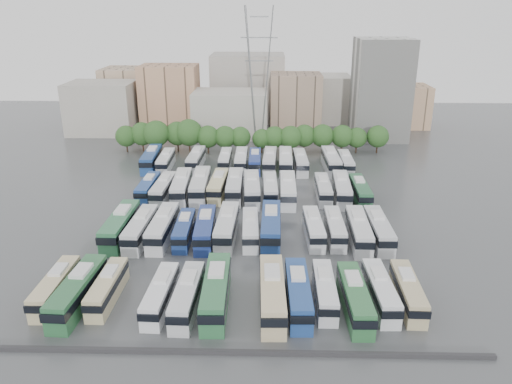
{
  "coord_description": "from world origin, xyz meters",
  "views": [
    {
      "loc": [
        4.54,
        -75.36,
        34.01
      ],
      "look_at": [
        2.38,
        6.88,
        3.0
      ],
      "focal_mm": 35.0,
      "sensor_mm": 36.0,
      "label": 1
    }
  ],
  "objects_px": {
    "bus_r3_s8": "(270,161)",
    "bus_r3_s6": "(241,160)",
    "bus_r2_s5": "(218,185)",
    "bus_r2_s12": "(342,189)",
    "bus_r2_s9": "(288,189)",
    "bus_r3_s3": "(196,159)",
    "bus_r0_s0": "(56,287)",
    "bus_r1_s5": "(205,228)",
    "bus_r0_s12": "(380,291)",
    "bus_r3_s13": "(346,162)",
    "bus_r3_s0": "(151,159)",
    "bus_r0_s2": "(107,287)",
    "bus_r2_s1": "(148,187)",
    "bus_r2_s11": "(323,189)",
    "bus_r0_s11": "(355,297)",
    "bus_r2_s3": "(181,186)",
    "bus_r2_s4": "(200,185)",
    "bus_r1_s4": "(184,229)",
    "bus_r3_s1": "(166,161)",
    "bus_r1_s6": "(227,226)",
    "bus_r0_s9": "(298,293)",
    "bus_r0_s6": "(216,291)",
    "bus_r2_s7": "(252,189)",
    "bus_r1_s7": "(250,229)",
    "bus_r0_s1": "(78,291)",
    "bus_r2_s2": "(163,189)",
    "bus_r1_s13": "(379,229)",
    "bus_r1_s3": "(163,227)",
    "bus_r0_s13": "(408,291)",
    "bus_r1_s10": "(314,228)",
    "bus_r3_s12": "(331,161)",
    "bus_r1_s2": "(141,228)",
    "bus_r3_s5": "(225,159)",
    "bus_r1_s1": "(120,225)",
    "electricity_pylon": "(259,71)",
    "bus_r0_s4": "(160,294)",
    "bus_r1_s12": "(359,230)",
    "bus_r0_s5": "(187,295)",
    "bus_r2_s6": "(235,186)",
    "bus_r3_s10": "(300,162)",
    "bus_r0_s10": "(325,290)",
    "bus_r1_s8": "(271,226)",
    "apartment_tower": "(381,89)",
    "bus_r3_s7": "(255,161)",
    "bus_r2_s8": "(270,188)",
    "bus_r3_s9": "(286,161)"
  },
  "relations": [
    {
      "from": "bus_r0_s5",
      "to": "bus_r2_s7",
      "type": "relative_size",
      "value": 0.88
    },
    {
      "from": "bus_r1_s13",
      "to": "bus_r1_s3",
      "type": "bearing_deg",
      "value": 179.89
    },
    {
      "from": "bus_r0_s12",
      "to": "bus_r0_s2",
      "type": "bearing_deg",
      "value": 178.39
    },
    {
      "from": "bus_r1_s4",
      "to": "bus_r3_s1",
      "type": "relative_size",
      "value": 0.94
    },
    {
      "from": "bus_r2_s7",
      "to": "bus_r1_s7",
      "type": "bearing_deg",
      "value": -91.8
    },
    {
      "from": "bus_r3_s1",
      "to": "bus_r2_s6",
      "type": "bearing_deg",
      "value": -46.35
    },
    {
      "from": "apartment_tower",
      "to": "bus_r2_s3",
      "type": "height_order",
      "value": "apartment_tower"
    },
    {
      "from": "bus_r2_s11",
      "to": "bus_r3_s10",
      "type": "bearing_deg",
      "value": 101.4
    },
    {
      "from": "bus_r0_s0",
      "to": "bus_r1_s5",
      "type": "distance_m",
      "value": 23.51
    },
    {
      "from": "bus_r1_s4",
      "to": "bus_r0_s6",
      "type": "bearing_deg",
      "value": -70.64
    },
    {
      "from": "bus_r1_s5",
      "to": "bus_r3_s0",
      "type": "xyz_separation_m",
      "value": [
        -16.35,
        36.06,
        0.14
      ]
    },
    {
      "from": "bus_r0_s4",
      "to": "bus_r1_s13",
      "type": "xyz_separation_m",
      "value": [
        29.6,
        18.53,
        0.21
      ]
    },
    {
      "from": "bus_r0_s6",
      "to": "bus_r1_s2",
      "type": "relative_size",
      "value": 1.07
    },
    {
      "from": "bus_r0_s12",
      "to": "bus_r3_s13",
      "type": "distance_m",
      "value": 52.23
    },
    {
      "from": "electricity_pylon",
      "to": "bus_r1_s2",
      "type": "bearing_deg",
      "value": -106.7
    },
    {
      "from": "bus_r3_s5",
      "to": "bus_r2_s11",
      "type": "bearing_deg",
      "value": -43.58
    },
    {
      "from": "bus_r2_s3",
      "to": "bus_r2_s4",
      "type": "xyz_separation_m",
      "value": [
        3.48,
        0.55,
        0.06
      ]
    },
    {
      "from": "bus_r1_s12",
      "to": "bus_r3_s6",
      "type": "xyz_separation_m",
      "value": [
        -19.85,
        36.38,
        -0.12
      ]
    },
    {
      "from": "bus_r0_s12",
      "to": "bus_r3_s9",
      "type": "bearing_deg",
      "value": 99.19
    },
    {
      "from": "bus_r2_s2",
      "to": "bus_r2_s11",
      "type": "distance_m",
      "value": 29.8
    },
    {
      "from": "bus_r3_s7",
      "to": "bus_r1_s2",
      "type": "bearing_deg",
      "value": -115.29
    },
    {
      "from": "bus_r2_s5",
      "to": "bus_r3_s12",
      "type": "xyz_separation_m",
      "value": [
        23.12,
        16.0,
        0.15
      ]
    },
    {
      "from": "bus_r3_s8",
      "to": "bus_r3_s10",
      "type": "height_order",
      "value": "bus_r3_s8"
    },
    {
      "from": "bus_r2_s9",
      "to": "bus_r3_s3",
      "type": "relative_size",
      "value": 1.07
    },
    {
      "from": "bus_r2_s5",
      "to": "bus_r2_s12",
      "type": "bearing_deg",
      "value": -1.22
    },
    {
      "from": "bus_r2_s5",
      "to": "bus_r3_s1",
      "type": "distance_m",
      "value": 20.64
    },
    {
      "from": "bus_r3_s8",
      "to": "bus_r3_s6",
      "type": "bearing_deg",
      "value": 175.35
    },
    {
      "from": "bus_r2_s11",
      "to": "bus_r3_s12",
      "type": "distance_m",
      "value": 17.43
    },
    {
      "from": "bus_r0_s11",
      "to": "bus_r2_s12",
      "type": "xyz_separation_m",
      "value": [
        3.39,
        36.55,
        0.13
      ]
    },
    {
      "from": "bus_r2_s12",
      "to": "bus_r0_s2",
      "type": "bearing_deg",
      "value": -130.68
    },
    {
      "from": "bus_r1_s1",
      "to": "bus_r2_s11",
      "type": "distance_m",
      "value": 37.51
    },
    {
      "from": "bus_r1_s8",
      "to": "bus_r1_s10",
      "type": "relative_size",
      "value": 1.18
    },
    {
      "from": "bus_r3_s5",
      "to": "bus_r3_s12",
      "type": "relative_size",
      "value": 0.83
    },
    {
      "from": "bus_r1_s10",
      "to": "bus_r3_s0",
      "type": "xyz_separation_m",
      "value": [
        -33.0,
        35.09,
        0.28
      ]
    },
    {
      "from": "bus_r2_s11",
      "to": "bus_r1_s1",
      "type": "bearing_deg",
      "value": -151.34
    },
    {
      "from": "bus_r3_s10",
      "to": "bus_r2_s6",
      "type": "bearing_deg",
      "value": -130.87
    },
    {
      "from": "bus_r3_s10",
      "to": "bus_r3_s7",
      "type": "bearing_deg",
      "value": 175.07
    },
    {
      "from": "bus_r1_s10",
      "to": "electricity_pylon",
      "type": "bearing_deg",
      "value": 97.77
    },
    {
      "from": "bus_r3_s0",
      "to": "bus_r0_s2",
      "type": "bearing_deg",
      "value": -85.38
    },
    {
      "from": "bus_r2_s9",
      "to": "bus_r3_s6",
      "type": "xyz_separation_m",
      "value": [
        -9.67,
        19.07,
        -0.19
      ]
    },
    {
      "from": "bus_r0_s1",
      "to": "bus_r2_s9",
      "type": "height_order",
      "value": "bus_r2_s9"
    },
    {
      "from": "bus_r0_s13",
      "to": "bus_r0_s10",
      "type": "bearing_deg",
      "value": -178.4
    },
    {
      "from": "bus_r0_s9",
      "to": "bus_r0_s13",
      "type": "distance_m",
      "value": 13.27
    },
    {
      "from": "bus_r1_s6",
      "to": "bus_r2_s7",
      "type": "height_order",
      "value": "bus_r2_s7"
    },
    {
      "from": "bus_r0_s11",
      "to": "bus_r3_s6",
      "type": "relative_size",
      "value": 1.02
    },
    {
      "from": "bus_r0_s10",
      "to": "bus_r2_s7",
      "type": "xyz_separation_m",
      "value": [
        -9.98,
        34.29,
        0.35
      ]
    },
    {
      "from": "bus_r2_s1",
      "to": "bus_r2_s11",
      "type": "bearing_deg",
      "value": 0.87
    },
    {
      "from": "bus_r2_s5",
      "to": "bus_r2_s8",
      "type": "bearing_deg",
      "value": -4.37
    },
    {
      "from": "bus_r1_s4",
      "to": "bus_r0_s9",
      "type": "bearing_deg",
      "value": -48.53
    },
    {
      "from": "bus_r1_s6",
      "to": "bus_r3_s3",
      "type": "xyz_separation_m",
      "value": [
        -9.77,
        35.73,
        -0.12
      ]
    }
  ]
}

